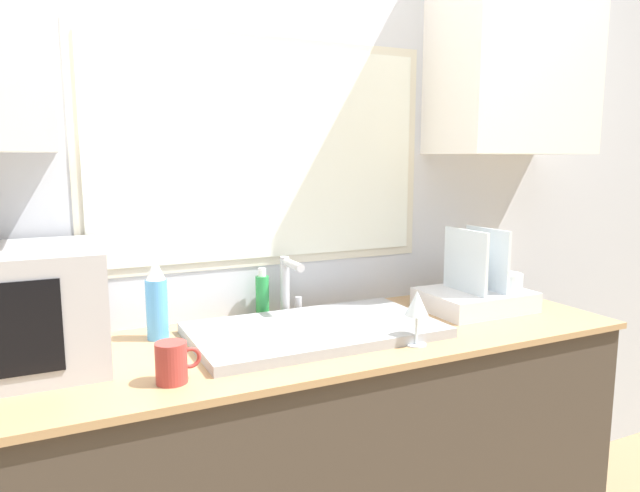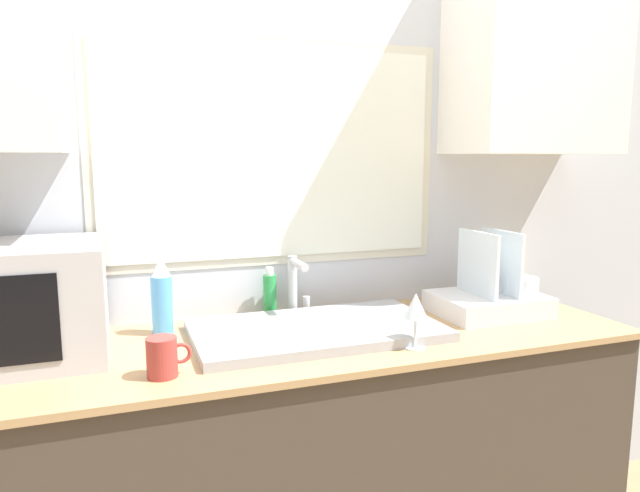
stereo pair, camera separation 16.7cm
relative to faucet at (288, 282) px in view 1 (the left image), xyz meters
name	(u,v)px [view 1 (the left image)]	position (x,y,z in m)	size (l,w,h in m)	color
countertop	(303,476)	(-0.05, -0.23, -0.57)	(2.05, 0.64, 0.91)	#42382D
wall_back	(266,164)	(-0.05, 0.07, 0.40)	(6.00, 0.38, 2.60)	silver
sink_basin	(315,330)	(0.00, -0.22, -0.11)	(0.75, 0.42, 0.03)	#9EA0A5
faucet	(288,282)	(0.00, 0.00, 0.00)	(0.08, 0.15, 0.21)	#B7B7BC
microwave	(16,309)	(-0.81, -0.14, 0.03)	(0.41, 0.39, 0.31)	#B2B2B7
dish_rack	(478,293)	(0.64, -0.20, -0.06)	(0.36, 0.28, 0.29)	silver
spray_bottle	(157,301)	(-0.44, -0.05, 0.00)	(0.06, 0.06, 0.24)	#4C99D8
soap_bottle	(262,295)	(-0.08, 0.03, -0.05)	(0.05, 0.05, 0.17)	#268C3F
mug_near_sink	(172,362)	(-0.47, -0.41, -0.07)	(0.11, 0.08, 0.10)	#A53833
wine_glass	(417,305)	(0.22, -0.43, 0.00)	(0.07, 0.07, 0.16)	silver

